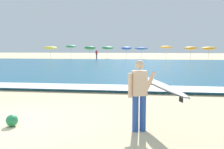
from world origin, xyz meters
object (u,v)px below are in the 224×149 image
Objects in this scene: beachgoer_near_row_left at (97,54)px; beach_umbrella_4 at (126,48)px; beach_umbrella_8 at (209,48)px; beach_ball at (12,120)px; surfer_with_board at (150,89)px; beach_umbrella_7 at (191,48)px; beach_umbrella_1 at (71,46)px; beach_umbrella_6 at (166,47)px; beach_umbrella_5 at (141,48)px; beach_umbrella_2 at (90,48)px; beach_umbrella_0 at (51,48)px; beach_umbrella_3 at (108,48)px.

beach_umbrella_4 is at bearing 31.06° from beachgoer_near_row_left.
beach_umbrella_8 is (13.15, -1.81, 0.01)m from beach_umbrella_4.
beachgoer_near_row_left is (-4.67, -2.81, -0.98)m from beach_umbrella_4.
beach_umbrella_8 is at bearing 69.67° from beach_ball.
surfer_with_board is 35.94m from beach_umbrella_7.
beach_umbrella_1 is at bearing 104.59° from beach_ball.
beach_umbrella_8 is 1.43× the size of beachgoer_near_row_left.
beach_ball is (9.27, -35.61, -2.00)m from beach_umbrella_1.
beach_umbrella_1 is 4.92m from beachgoer_near_row_left.
beach_umbrella_6 reaches higher than beachgoer_near_row_left.
beach_umbrella_4 and beach_umbrella_8 have the same top height.
beach_umbrella_2 is at bearing -173.19° from beach_umbrella_5.
surfer_with_board is at bearing -84.67° from beach_umbrella_4.
beach_umbrella_7 reaches higher than surfer_with_board.
beach_umbrella_4 is (6.21, 0.89, -0.05)m from beach_umbrella_2.
beach_umbrella_8 is (26.02, 0.08, -0.06)m from beach_umbrella_0.
beach_umbrella_5 is 1.03× the size of beach_umbrella_8.
beach_umbrella_6 reaches higher than beach_umbrella_8.
beach_umbrella_6 is (15.93, 0.73, -0.13)m from beach_umbrella_1.
beach_umbrella_3 reaches higher than beach_umbrella_8.
beach_umbrella_5 reaches higher than surfer_with_board.
beach_umbrella_7 is (19.68, -0.19, -0.30)m from beach_umbrella_1.
beach_umbrella_7 is 2.78m from beach_umbrella_8.
beach_umbrella_6 is (4.07, -1.23, 0.24)m from beach_umbrella_5.
beach_umbrella_6 reaches higher than surfer_with_board.
beach_umbrella_5 is (15.42, 2.05, -0.12)m from beach_umbrella_0.
beachgoer_near_row_left is (-17.82, -1.00, -1.00)m from beach_umbrella_8.
beach_umbrella_4 is 37.44m from beach_ball.
beach_umbrella_2 is 19.38m from beach_umbrella_8.
beach_umbrella_2 is at bearing 99.59° from beach_ball.
beach_umbrella_6 is 7.41× the size of beach_ball.
beach_umbrella_7 is at bearing 73.62° from beach_ball.
beach_umbrella_3 is 0.96× the size of beach_umbrella_8.
beachgoer_near_row_left is at bearing -176.88° from beach_umbrella_7.
surfer_with_board is at bearing -70.18° from beach_umbrella_1.
beach_umbrella_6 is at bearing -0.80° from beach_umbrella_2.
beach_umbrella_5 is at bearing 9.36° from beach_umbrella_1.
beach_umbrella_2 is 1.43× the size of beachgoer_near_row_left.
beach_ball is at bearing -110.33° from beach_umbrella_8.
beach_umbrella_0 is 19.51m from beach_umbrella_6.
beach_umbrella_1 reaches higher than beach_umbrella_7.
beach_umbrella_0 is 0.98× the size of beach_umbrella_2.
beach_umbrella_7 is 15.10m from beachgoer_near_row_left.
beach_umbrella_4 is 0.99× the size of beach_umbrella_7.
beach_umbrella_1 is 22.46m from beach_umbrella_8.
beachgoer_near_row_left is at bearing 103.30° from surfer_with_board.
beach_umbrella_4 is 2.56m from beach_umbrella_5.
beach_umbrella_1 is 15.94m from beach_umbrella_6.
beach_umbrella_8 is (19.36, -0.92, -0.03)m from beach_umbrella_2.
beach_umbrella_3 is (9.52, 2.49, -0.02)m from beach_umbrella_0.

